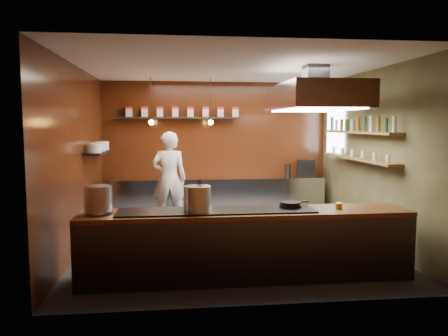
{
  "coord_description": "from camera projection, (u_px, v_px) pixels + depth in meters",
  "views": [
    {
      "loc": [
        -0.95,
        -7.24,
        2.07
      ],
      "look_at": [
        -0.07,
        0.4,
        1.29
      ],
      "focal_mm": 35.0,
      "sensor_mm": 36.0,
      "label": 1
    }
  ],
  "objects": [
    {
      "name": "floor",
      "position": [
        231.0,
        245.0,
        7.47
      ],
      "size": [
        5.0,
        5.0,
        0.0
      ],
      "primitive_type": "plane",
      "color": "black",
      "rests_on": "ground"
    },
    {
      "name": "back_wall",
      "position": [
        217.0,
        149.0,
        9.79
      ],
      "size": [
        5.0,
        0.0,
        5.0
      ],
      "primitive_type": "plane",
      "rotation": [
        1.57,
        0.0,
        0.0
      ],
      "color": "#341509",
      "rests_on": "ground"
    },
    {
      "name": "left_wall",
      "position": [
        78.0,
        159.0,
        7.03
      ],
      "size": [
        0.0,
        5.0,
        5.0
      ],
      "primitive_type": "plane",
      "rotation": [
        1.57,
        0.0,
        1.57
      ],
      "color": "#341509",
      "rests_on": "ground"
    },
    {
      "name": "right_wall",
      "position": [
        373.0,
        157.0,
        7.6
      ],
      "size": [
        0.0,
        5.0,
        5.0
      ],
      "primitive_type": "plane",
      "rotation": [
        1.57,
        0.0,
        -1.57
      ],
      "color": "#474328",
      "rests_on": "ground"
    },
    {
      "name": "ceiling",
      "position": [
        231.0,
        67.0,
        7.17
      ],
      "size": [
        5.0,
        5.0,
        0.0
      ],
      "primitive_type": "plane",
      "rotation": [
        3.14,
        0.0,
        0.0
      ],
      "color": "silver",
      "rests_on": "back_wall"
    },
    {
      "name": "window_pane",
      "position": [
        335.0,
        132.0,
        9.24
      ],
      "size": [
        0.0,
        1.0,
        1.0
      ],
      "primitive_type": "plane",
      "rotation": [
        1.57,
        0.0,
        -1.57
      ],
      "color": "white",
      "rests_on": "right_wall"
    },
    {
      "name": "prep_counter",
      "position": [
        218.0,
        198.0,
        9.57
      ],
      "size": [
        4.6,
        0.65,
        0.9
      ],
      "primitive_type": "cube",
      "color": "silver",
      "rests_on": "floor"
    },
    {
      "name": "pass_counter",
      "position": [
        246.0,
        244.0,
        5.84
      ],
      "size": [
        4.4,
        0.72,
        0.94
      ],
      "color": "#38383D",
      "rests_on": "floor"
    },
    {
      "name": "tin_shelf",
      "position": [
        176.0,
        118.0,
        9.48
      ],
      "size": [
        2.6,
        0.26,
        0.04
      ],
      "primitive_type": "cube",
      "color": "black",
      "rests_on": "back_wall"
    },
    {
      "name": "plate_shelf",
      "position": [
        98.0,
        152.0,
        8.04
      ],
      "size": [
        0.3,
        1.4,
        0.04
      ],
      "primitive_type": "cube",
      "color": "black",
      "rests_on": "left_wall"
    },
    {
      "name": "bottle_shelf_upper",
      "position": [
        358.0,
        132.0,
        7.84
      ],
      "size": [
        0.26,
        2.8,
        0.04
      ],
      "primitive_type": "cube",
      "color": "brown",
      "rests_on": "right_wall"
    },
    {
      "name": "bottle_shelf_lower",
      "position": [
        357.0,
        158.0,
        7.89
      ],
      "size": [
        0.26,
        2.8,
        0.04
      ],
      "primitive_type": "cube",
      "color": "brown",
      "rests_on": "right_wall"
    },
    {
      "name": "extractor_hood",
      "position": [
        315.0,
        97.0,
        6.97
      ],
      "size": [
        1.2,
        2.0,
        0.72
      ],
      "color": "#38383D",
      "rests_on": "ceiling"
    },
    {
      "name": "pendant_left",
      "position": [
        151.0,
        120.0,
        8.77
      ],
      "size": [
        0.1,
        0.1,
        0.95
      ],
      "color": "black",
      "rests_on": "ceiling"
    },
    {
      "name": "pendant_right",
      "position": [
        211.0,
        120.0,
        8.91
      ],
      "size": [
        0.1,
        0.1,
        0.95
      ],
      "color": "black",
      "rests_on": "ceiling"
    },
    {
      "name": "storage_tins",
      "position": [
        183.0,
        112.0,
        9.48
      ],
      "size": [
        2.43,
        0.13,
        0.22
      ],
      "color": "#C0B19F",
      "rests_on": "tin_shelf"
    },
    {
      "name": "plate_stacks",
      "position": [
        98.0,
        147.0,
        8.03
      ],
      "size": [
        0.26,
        1.16,
        0.16
      ],
      "color": "silver",
      "rests_on": "plate_shelf"
    },
    {
      "name": "bottles",
      "position": [
        358.0,
        124.0,
        7.82
      ],
      "size": [
        0.06,
        2.66,
        0.24
      ],
      "color": "silver",
      "rests_on": "bottle_shelf_upper"
    },
    {
      "name": "wine_glasses",
      "position": [
        357.0,
        154.0,
        7.88
      ],
      "size": [
        0.07,
        2.37,
        0.13
      ],
      "color": "silver",
      "rests_on": "bottle_shelf_lower"
    },
    {
      "name": "stockpot_large",
      "position": [
        98.0,
        199.0,
        5.56
      ],
      "size": [
        0.44,
        0.44,
        0.35
      ],
      "primitive_type": "cylinder",
      "rotation": [
        0.0,
        0.0,
        -0.29
      ],
      "color": "silver",
      "rests_on": "pass_counter"
    },
    {
      "name": "stockpot_small",
      "position": [
        197.0,
        199.0,
        5.64
      ],
      "size": [
        0.46,
        0.46,
        0.33
      ],
      "primitive_type": "cylinder",
      "rotation": [
        0.0,
        0.0,
        0.35
      ],
      "color": "silver",
      "rests_on": "pass_counter"
    },
    {
      "name": "utensil_crock",
      "position": [
        200.0,
        203.0,
        5.72
      ],
      "size": [
        0.18,
        0.18,
        0.19
      ],
      "primitive_type": "cylinder",
      "rotation": [
        0.0,
        0.0,
        0.3
      ],
      "color": "#B0B2B7",
      "rests_on": "pass_counter"
    },
    {
      "name": "frying_pan",
      "position": [
        291.0,
        205.0,
        5.94
      ],
      "size": [
        0.44,
        0.3,
        0.07
      ],
      "color": "black",
      "rests_on": "pass_counter"
    },
    {
      "name": "butter_jar",
      "position": [
        339.0,
        206.0,
        5.9
      ],
      "size": [
        0.12,
        0.12,
        0.08
      ],
      "primitive_type": "cylinder",
      "rotation": [
        0.0,
        0.0,
        -0.34
      ],
      "color": "gold",
      "rests_on": "pass_counter"
    },
    {
      "name": "espresso_machine",
      "position": [
        306.0,
        168.0,
        9.75
      ],
      "size": [
        0.46,
        0.44,
        0.38
      ],
      "primitive_type": "cube",
      "rotation": [
        0.0,
        0.0,
        -0.24
      ],
      "color": "black",
      "rests_on": "prep_counter"
    },
    {
      "name": "chef",
      "position": [
        169.0,
        179.0,
        8.82
      ],
      "size": [
        0.71,
        0.47,
        1.92
      ],
      "primitive_type": "imported",
      "rotation": [
        0.0,
        0.0,
        3.16
      ],
      "color": "white",
      "rests_on": "floor"
    }
  ]
}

